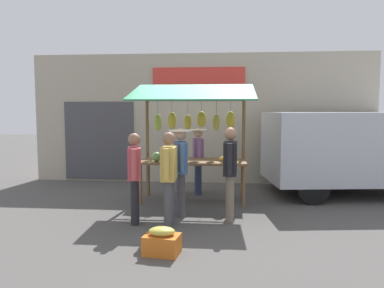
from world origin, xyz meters
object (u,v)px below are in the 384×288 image
object	(u,v)px
shopper_in_striped_shirt	(230,167)
parked_van	(359,146)
market_stall	(193,128)
produce_crate_near	(162,242)
vendor_with_sunhat	(198,156)
shopper_with_ponytail	(181,165)
shopper_with_shopping_bag	(169,172)
shopper_in_grey_tee	(135,172)

from	to	relation	value
shopper_in_striped_shirt	parked_van	xyz separation A→B (m)	(-2.93, -2.25, 0.17)
market_stall	produce_crate_near	world-z (taller)	market_stall
parked_van	vendor_with_sunhat	bearing A→B (deg)	-3.99
shopper_in_striped_shirt	shopper_with_ponytail	xyz separation A→B (m)	(0.90, -0.22, -0.01)
market_stall	shopper_with_ponytail	size ratio (longest dim) A/B	1.56
produce_crate_near	shopper_with_shopping_bag	bearing A→B (deg)	-85.98
market_stall	shopper_with_shopping_bag	size ratio (longest dim) A/B	1.59
parked_van	produce_crate_near	world-z (taller)	parked_van
shopper_with_ponytail	shopper_with_shopping_bag	bearing A→B (deg)	157.91
vendor_with_sunhat	shopper_in_grey_tee	size ratio (longest dim) A/B	0.98
vendor_with_sunhat	shopper_with_ponytail	size ratio (longest dim) A/B	0.94
shopper_in_striped_shirt	shopper_with_shopping_bag	xyz separation A→B (m)	(1.01, 0.42, -0.05)
vendor_with_sunhat	produce_crate_near	world-z (taller)	vendor_with_sunhat
shopper_with_ponytail	produce_crate_near	xyz separation A→B (m)	(0.03, 1.88, -0.77)
shopper_in_striped_shirt	shopper_with_shopping_bag	distance (m)	1.10
vendor_with_sunhat	shopper_in_grey_tee	world-z (taller)	shopper_in_grey_tee
shopper_in_striped_shirt	shopper_with_ponytail	distance (m)	0.93
shopper_with_shopping_bag	shopper_in_grey_tee	bearing A→B (deg)	79.28
market_stall	parked_van	world-z (taller)	market_stall
vendor_with_sunhat	produce_crate_near	xyz separation A→B (m)	(0.21, 3.70, -0.71)
shopper_in_grey_tee	shopper_with_ponytail	world-z (taller)	shopper_with_ponytail
shopper_with_ponytail	parked_van	xyz separation A→B (m)	(-3.83, -2.03, 0.18)
market_stall	shopper_in_striped_shirt	size ratio (longest dim) A/B	1.53
shopper_with_ponytail	parked_van	size ratio (longest dim) A/B	0.35
shopper_in_grey_tee	vendor_with_sunhat	bearing A→B (deg)	-34.12
vendor_with_sunhat	shopper_in_grey_tee	bearing A→B (deg)	-30.58
shopper_with_shopping_bag	market_stall	bearing A→B (deg)	-8.22
shopper_in_striped_shirt	shopper_in_grey_tee	bearing A→B (deg)	103.96
produce_crate_near	shopper_in_striped_shirt	bearing A→B (deg)	-119.03
shopper_with_shopping_bag	produce_crate_near	distance (m)	1.45
shopper_in_striped_shirt	shopper_with_ponytail	world-z (taller)	shopper_in_striped_shirt
vendor_with_sunhat	produce_crate_near	bearing A→B (deg)	-12.58
shopper_in_grey_tee	market_stall	bearing A→B (deg)	-40.62
shopper_in_striped_shirt	produce_crate_near	xyz separation A→B (m)	(0.93, 1.67, -0.78)
vendor_with_sunhat	shopper_with_shopping_bag	bearing A→B (deg)	-16.26
vendor_with_sunhat	parked_van	xyz separation A→B (m)	(-3.64, -0.21, 0.24)
vendor_with_sunhat	shopper_in_grey_tee	xyz separation A→B (m)	(0.91, 2.34, 0.00)
shopper_in_grey_tee	shopper_with_shopping_bag	bearing A→B (deg)	-113.48
market_stall	produce_crate_near	xyz separation A→B (m)	(0.16, 3.00, -1.38)
parked_van	shopper_in_grey_tee	bearing A→B (deg)	21.94
shopper_in_grey_tee	parked_van	xyz separation A→B (m)	(-4.55, -2.55, 0.24)
vendor_with_sunhat	market_stall	bearing A→B (deg)	-13.31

